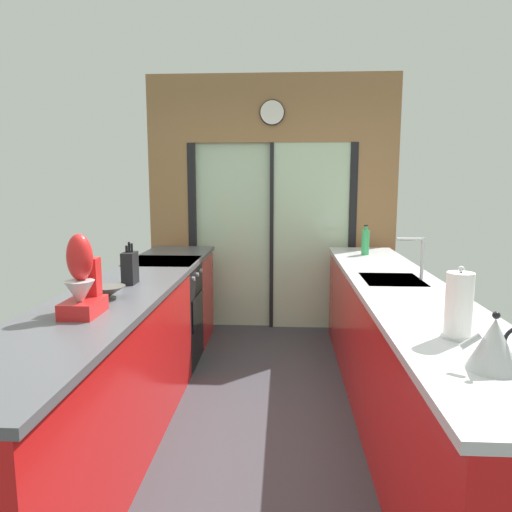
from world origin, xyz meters
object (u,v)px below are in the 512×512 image
soap_bottle (365,242)px  oven_range (165,313)px  kettle (495,344)px  paper_towel_roll (459,306)px  knife_block (130,268)px  mixing_bowl (108,292)px  stand_mixer (82,284)px

soap_bottle → oven_range: bearing=-166.0°
kettle → soap_bottle: (-0.00, 2.79, 0.02)m
oven_range → paper_towel_roll: size_ratio=2.88×
knife_block → paper_towel_roll: paper_towel_roll is taller
oven_range → knife_block: 1.11m
oven_range → paper_towel_roll: 2.74m
oven_range → paper_towel_roll: paper_towel_roll is taller
oven_range → knife_block: (0.02, -0.95, 0.57)m
mixing_bowl → soap_bottle: bearing=45.5°
mixing_bowl → soap_bottle: soap_bottle is taller
oven_range → soap_bottle: bearing=14.0°
kettle → oven_range: bearing=127.6°
mixing_bowl → stand_mixer: size_ratio=0.48×
soap_bottle → paper_towel_roll: bearing=-90.0°
stand_mixer → soap_bottle: size_ratio=1.51×
oven_range → paper_towel_roll: (1.80, -1.98, 0.61)m
paper_towel_roll → kettle: bearing=-89.7°
oven_range → kettle: 3.01m
oven_range → paper_towel_roll: bearing=-47.7°
paper_towel_roll → oven_range: bearing=132.3°
soap_bottle → paper_towel_roll: (-0.00, -2.43, 0.02)m
kettle → paper_towel_roll: (-0.00, 0.36, 0.05)m
oven_range → kettle: (1.80, -2.34, 0.56)m
oven_range → soap_bottle: size_ratio=3.30×
stand_mixer → kettle: stand_mixer is taller
soap_bottle → knife_block: bearing=-141.8°
knife_block → stand_mixer: stand_mixer is taller
mixing_bowl → soap_bottle: (1.78, 1.81, 0.08)m
paper_towel_roll → knife_block: bearing=150.0°
soap_bottle → paper_towel_roll: 2.43m
oven_range → soap_bottle: soap_bottle is taller
oven_range → soap_bottle: 1.94m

